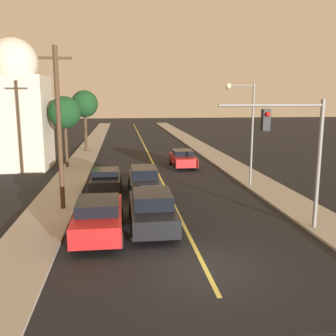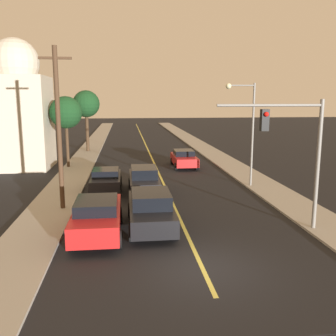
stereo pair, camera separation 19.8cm
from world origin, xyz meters
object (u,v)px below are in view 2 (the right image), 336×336
(traffic_signal_mast, at_px, (295,142))
(tree_left_near, at_px, (66,113))
(car_outer_lane_second, at_px, (106,179))
(utility_pole_left, at_px, (59,126))
(tree_left_far, at_px, (86,104))
(car_far_oncoming, at_px, (184,158))
(car_near_lane_front, at_px, (151,209))
(domed_building_left, at_px, (18,109))
(car_near_lane_second, at_px, (144,180))
(streetlamp_right, at_px, (246,120))
(car_outer_lane_front, at_px, (97,216))

(traffic_signal_mast, distance_m, tree_left_near, 20.55)
(car_outer_lane_second, relative_size, utility_pole_left, 0.50)
(tree_left_far, bearing_deg, utility_pole_left, -88.07)
(car_outer_lane_second, xyz_separation_m, traffic_signal_mast, (8.41, -8.18, 3.18))
(car_far_oncoming, distance_m, tree_left_far, 14.27)
(car_near_lane_front, relative_size, utility_pole_left, 0.62)
(tree_left_far, relative_size, domed_building_left, 0.62)
(traffic_signal_mast, relative_size, tree_left_far, 0.87)
(car_near_lane_second, height_order, tree_left_far, tree_left_far)
(streetlamp_right, xyz_separation_m, utility_pole_left, (-11.05, -3.93, -0.03))
(car_outer_lane_second, height_order, utility_pole_left, utility_pole_left)
(car_near_lane_front, height_order, utility_pole_left, utility_pole_left)
(streetlamp_right, distance_m, tree_left_far, 21.42)
(car_far_oncoming, bearing_deg, car_near_lane_front, 75.53)
(utility_pole_left, xyz_separation_m, tree_left_near, (-1.47, 12.31, 0.22))
(tree_left_near, bearing_deg, car_far_oncoming, -3.87)
(tree_left_near, bearing_deg, tree_left_far, 85.56)
(car_near_lane_second, bearing_deg, tree_left_near, 121.52)
(car_outer_lane_second, bearing_deg, car_near_lane_second, -24.55)
(car_near_lane_second, distance_m, car_outer_lane_second, 2.56)
(car_outer_lane_second, height_order, tree_left_far, tree_left_far)
(car_outer_lane_front, relative_size, utility_pole_left, 0.60)
(utility_pole_left, relative_size, tree_left_far, 1.26)
(utility_pole_left, relative_size, tree_left_near, 1.40)
(car_near_lane_front, bearing_deg, car_near_lane_second, 90.00)
(domed_building_left, bearing_deg, car_outer_lane_front, -66.14)
(tree_left_near, bearing_deg, car_near_lane_second, -58.48)
(car_outer_lane_front, height_order, car_far_oncoming, car_outer_lane_front)
(car_near_lane_second, height_order, car_outer_lane_second, car_near_lane_second)
(traffic_signal_mast, xyz_separation_m, tree_left_near, (-11.96, 16.70, 0.65))
(streetlamp_right, bearing_deg, utility_pole_left, -160.40)
(car_near_lane_front, bearing_deg, traffic_signal_mast, -10.13)
(car_far_oncoming, bearing_deg, streetlamp_right, 109.84)
(tree_left_far, bearing_deg, domed_building_left, -117.07)
(traffic_signal_mast, height_order, streetlamp_right, streetlamp_right)
(car_near_lane_second, xyz_separation_m, car_far_oncoming, (3.86, 8.93, -0.13))
(traffic_signal_mast, bearing_deg, car_far_oncoming, 97.87)
(tree_left_near, xyz_separation_m, tree_left_far, (0.74, 9.50, 0.53))
(car_far_oncoming, relative_size, utility_pole_left, 0.53)
(car_near_lane_second, height_order, car_outer_lane_front, car_near_lane_second)
(traffic_signal_mast, xyz_separation_m, tree_left_far, (-11.22, 26.20, 1.18))
(car_outer_lane_front, height_order, domed_building_left, domed_building_left)
(tree_left_near, distance_m, domed_building_left, 3.92)
(car_near_lane_second, distance_m, streetlamp_right, 7.63)
(car_near_lane_front, xyz_separation_m, car_outer_lane_second, (-2.33, 7.09, -0.11))
(car_near_lane_front, distance_m, streetlamp_right, 10.45)
(domed_building_left, bearing_deg, car_near_lane_second, -45.91)
(car_near_lane_front, xyz_separation_m, traffic_signal_mast, (6.08, -1.09, 3.07))
(car_near_lane_front, distance_m, tree_left_near, 17.10)
(streetlamp_right, bearing_deg, car_outer_lane_second, -179.03)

